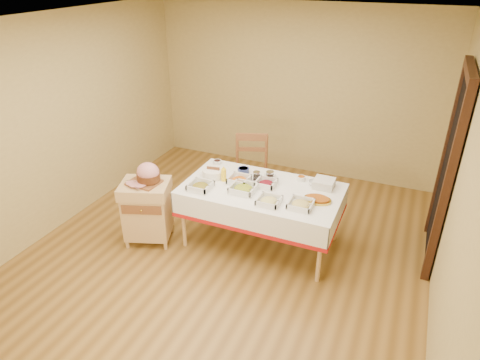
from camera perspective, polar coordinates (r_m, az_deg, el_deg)
name	(u,v)px	position (r m, az deg, el deg)	size (l,w,h in m)	color
room_shell	(227,150)	(4.55, -1.81, 3.96)	(5.00, 5.00, 5.00)	olive
doorway	(448,168)	(5.11, 26.00, 1.42)	(0.09, 1.10, 2.20)	black
dining_table	(261,200)	(5.01, 2.87, -2.71)	(1.82, 1.02, 0.76)	tan
butcher_cart	(147,208)	(5.26, -12.29, -3.73)	(0.68, 0.63, 0.79)	tan
dining_chair	(251,172)	(5.81, 1.48, 1.02)	(0.59, 0.57, 1.04)	brown
ham_on_board	(147,175)	(5.04, -12.23, 0.71)	(0.38, 0.36, 0.25)	brown
serving_dish_a	(200,186)	(4.92, -5.31, -0.83)	(0.26, 0.25, 0.11)	silver
serving_dish_b	(243,188)	(4.84, 0.45, -1.14)	(0.28, 0.28, 0.11)	silver
serving_dish_c	(269,201)	(4.62, 3.89, -2.80)	(0.24, 0.24, 0.10)	silver
serving_dish_d	(301,204)	(4.59, 8.11, -3.23)	(0.26, 0.26, 0.10)	silver
serving_dish_e	(239,180)	(5.03, -0.12, 0.01)	(0.25, 0.24, 0.11)	silver
serving_dish_f	(266,183)	(4.97, 3.49, -0.45)	(0.24, 0.22, 0.11)	silver
small_bowl_left	(217,162)	(5.51, -3.03, 2.42)	(0.11, 0.11, 0.05)	silver
small_bowl_mid	(243,170)	(5.27, 0.46, 1.33)	(0.14, 0.14, 0.06)	navy
small_bowl_right	(301,178)	(5.14, 8.17, 0.24)	(0.10, 0.10, 0.05)	silver
bowl_white_imported	(270,176)	(5.17, 3.97, 0.50)	(0.14, 0.14, 0.04)	silver
bowl_small_imported	(315,183)	(5.06, 10.03, -0.41)	(0.16, 0.16, 0.05)	silver
preserve_jar_left	(257,176)	(5.09, 2.22, 0.49)	(0.09, 0.09, 0.11)	silver
preserve_jar_right	(270,177)	(5.08, 4.01, 0.45)	(0.10, 0.10, 0.12)	silver
mustard_bottle	(224,174)	(5.06, -2.19, 0.77)	(0.06, 0.06, 0.19)	yellow
bread_basket	(213,173)	(5.18, -3.57, 0.96)	(0.26, 0.26, 0.12)	white
plate_stack	(324,183)	(5.02, 11.14, -0.45)	(0.23, 0.23, 0.10)	silver
brass_platter	(318,199)	(4.74, 10.30, -2.56)	(0.30, 0.22, 0.04)	gold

